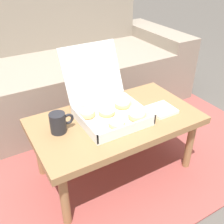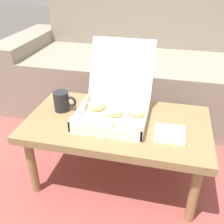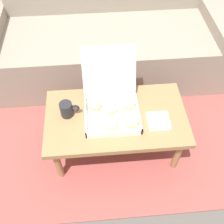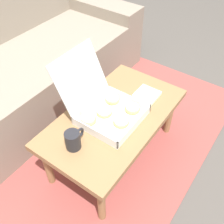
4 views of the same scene
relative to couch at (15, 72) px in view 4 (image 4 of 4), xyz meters
The scene contains 7 objects.
ground_plane 0.89m from the couch, 90.00° to the right, with size 12.00×12.00×0.00m, color #514C47.
area_rug 0.61m from the couch, 90.00° to the right, with size 2.30×1.86×0.01m, color #994742.
couch is the anchor object (origin of this frame).
coffee_table 0.93m from the couch, 90.00° to the right, with size 0.92×0.52×0.39m.
pastry_box 0.88m from the couch, 91.11° to the right, with size 0.35×0.45×0.35m.
coffee_mug 0.95m from the couch, 109.40° to the right, with size 0.13×0.08×0.11m.
napkin_stack 1.03m from the couch, 75.06° to the right, with size 0.14×0.14×0.02m.
Camera 4 is at (-0.90, -0.72, 1.50)m, focal length 42.00 mm.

